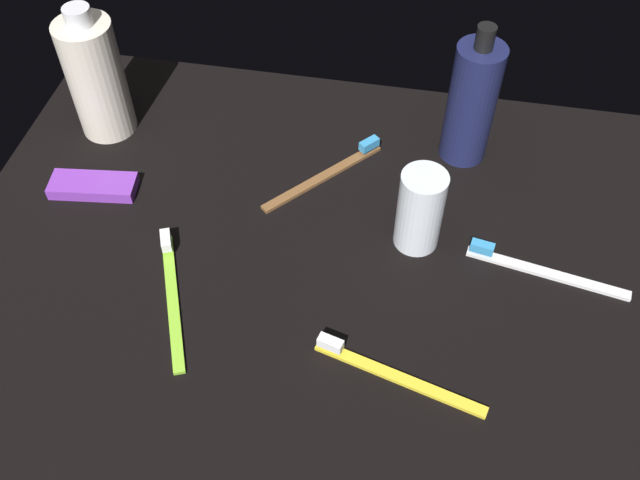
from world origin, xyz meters
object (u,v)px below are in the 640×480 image
object	(u,v)px
toothbrush_white	(538,268)
toothbrush_brown	(330,171)
lotion_bottle	(472,103)
snack_bar_purple	(93,186)
toothbrush_yellow	(389,372)
bodywash_bottle	(96,77)
toothbrush_lime	(171,290)
deodorant_stick	(420,210)

from	to	relation	value
toothbrush_white	toothbrush_brown	bearing A→B (deg)	156.88
lotion_bottle	snack_bar_purple	size ratio (longest dim) A/B	1.79
lotion_bottle	toothbrush_brown	size ratio (longest dim) A/B	1.30
toothbrush_yellow	snack_bar_purple	distance (cm)	42.86
bodywash_bottle	toothbrush_lime	world-z (taller)	bodywash_bottle
toothbrush_brown	snack_bar_purple	world-z (taller)	toothbrush_brown
bodywash_bottle	toothbrush_brown	bearing A→B (deg)	-6.62
snack_bar_purple	toothbrush_brown	bearing A→B (deg)	8.95
toothbrush_lime	lotion_bottle	bearing A→B (deg)	43.56
lotion_bottle	toothbrush_yellow	distance (cm)	34.97
toothbrush_yellow	toothbrush_lime	bearing A→B (deg)	167.14
lotion_bottle	deodorant_stick	xyz separation A→B (cm)	(-4.39, -15.78, -2.99)
toothbrush_lime	toothbrush_white	world-z (taller)	same
toothbrush_yellow	toothbrush_brown	world-z (taller)	same
toothbrush_white	deodorant_stick	bearing A→B (deg)	171.28
deodorant_stick	toothbrush_white	xyz separation A→B (cm)	(13.72, -2.11, -4.52)
toothbrush_lime	snack_bar_purple	world-z (taller)	toothbrush_lime
deodorant_stick	snack_bar_purple	xyz separation A→B (cm)	(-39.51, 0.71, -4.38)
toothbrush_yellow	toothbrush_white	bearing A→B (deg)	47.26
toothbrush_yellow	toothbrush_brown	distance (cm)	28.70
lotion_bottle	toothbrush_yellow	xyz separation A→B (cm)	(-5.32, -33.74, -7.51)
toothbrush_lime	snack_bar_purple	bearing A→B (deg)	137.40
bodywash_bottle	toothbrush_brown	xyz separation A→B (cm)	(30.35, -3.52, -7.43)
deodorant_stick	snack_bar_purple	bearing A→B (deg)	178.97
bodywash_bottle	snack_bar_purple	size ratio (longest dim) A/B	1.71
bodywash_bottle	toothbrush_lime	size ratio (longest dim) A/B	1.04
toothbrush_white	toothbrush_lime	bearing A→B (deg)	-165.20
toothbrush_lime	toothbrush_yellow	bearing A→B (deg)	-12.86
toothbrush_brown	deodorant_stick	bearing A→B (deg)	-36.92
toothbrush_brown	toothbrush_white	xyz separation A→B (cm)	(25.30, -10.80, 0.00)
deodorant_stick	snack_bar_purple	world-z (taller)	deodorant_stick
bodywash_bottle	toothbrush_yellow	size ratio (longest dim) A/B	1.00
toothbrush_lime	toothbrush_brown	bearing A→B (deg)	57.06
toothbrush_lime	toothbrush_white	xyz separation A→B (cm)	(38.97, 10.30, 0.00)
toothbrush_lime	toothbrush_white	distance (cm)	40.31
lotion_bottle	deodorant_stick	size ratio (longest dim) A/B	1.81
toothbrush_brown	snack_bar_purple	distance (cm)	29.05
bodywash_bottle	toothbrush_white	xyz separation A→B (cm)	(55.65, -14.32, -7.43)
toothbrush_brown	toothbrush_white	world-z (taller)	same
lotion_bottle	toothbrush_brown	distance (cm)	19.02
toothbrush_white	snack_bar_purple	world-z (taller)	toothbrush_white
lotion_bottle	toothbrush_lime	xyz separation A→B (cm)	(-29.64, -28.19, -7.51)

